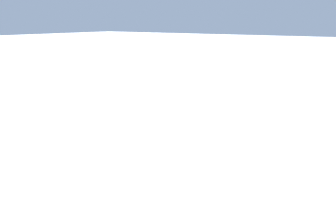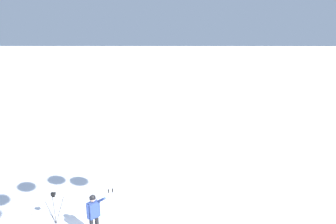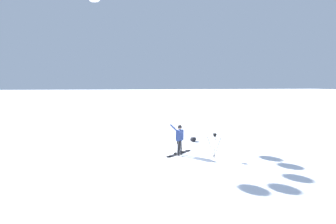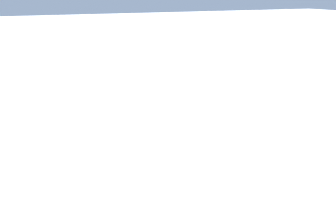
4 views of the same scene
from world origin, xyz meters
name	(u,v)px [view 2 (image 2 of 4)]	position (x,y,z in m)	size (l,w,h in m)	color
snowboarder	(94,212)	(-0.20, 0.11, 1.01)	(0.48, 0.75, 1.69)	black
camera_tripod	(54,202)	(-0.98, -1.58, 0.94)	(0.70, 0.60, 1.31)	#262628
ski_poles	(111,198)	(-1.54, 0.45, 0.77)	(0.28, 0.24, 1.16)	gray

